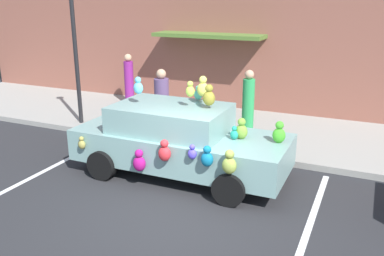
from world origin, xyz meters
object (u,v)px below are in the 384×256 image
teddy_bear_on_sidewalk (198,128)px  plush_covered_car (179,140)px  pedestrian_by_lamp (248,106)px  pedestrian_walking_past (129,80)px  street_lamp_post (75,43)px  pedestrian_near_shopfront (162,104)px

teddy_bear_on_sidewalk → plush_covered_car: bearing=-79.7°
pedestrian_by_lamp → pedestrian_walking_past: bearing=158.5°
street_lamp_post → pedestrian_near_shopfront: (2.67, 0.12, -1.53)m
teddy_bear_on_sidewalk → pedestrian_near_shopfront: (-1.16, 0.22, 0.47)m
plush_covered_car → pedestrian_near_shopfront: (-1.49, 2.04, 0.16)m
street_lamp_post → pedestrian_near_shopfront: street_lamp_post is taller
teddy_bear_on_sidewalk → pedestrian_by_lamp: size_ratio=0.41×
street_lamp_post → pedestrian_near_shopfront: 3.08m
pedestrian_near_shopfront → pedestrian_by_lamp: pedestrian_by_lamp is taller
pedestrian_walking_past → teddy_bear_on_sidewalk: bearing=-35.3°
street_lamp_post → pedestrian_walking_past: (0.09, 2.55, -1.52)m
street_lamp_post → pedestrian_by_lamp: street_lamp_post is taller
teddy_bear_on_sidewalk → street_lamp_post: size_ratio=0.19×
pedestrian_walking_past → pedestrian_by_lamp: size_ratio=0.95×
teddy_bear_on_sidewalk → street_lamp_post: 4.32m
street_lamp_post → pedestrian_near_shopfront: size_ratio=2.16×
street_lamp_post → plush_covered_car: bearing=-24.7°
plush_covered_car → street_lamp_post: street_lamp_post is taller
pedestrian_near_shopfront → pedestrian_by_lamp: bearing=13.0°
plush_covered_car → teddy_bear_on_sidewalk: 1.88m
teddy_bear_on_sidewalk → pedestrian_near_shopfront: 1.27m
pedestrian_near_shopfront → street_lamp_post: bearing=-177.3°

